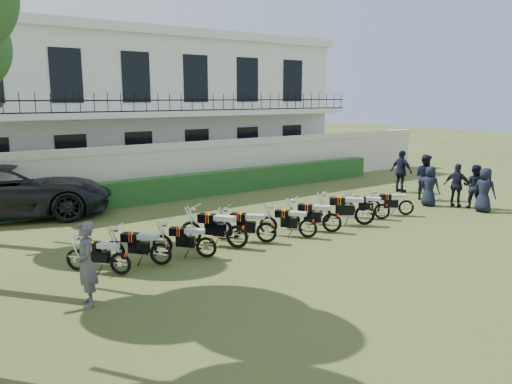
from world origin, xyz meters
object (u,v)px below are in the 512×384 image
at_px(motorcycle_1, 161,248).
at_px(motorcycle_6, 332,218).
at_px(officer_1, 474,186).
at_px(officer_3, 430,186).
at_px(motorcycle_4, 267,227).
at_px(motorcycle_0, 120,258).
at_px(motorcycle_5, 308,224).
at_px(inspector, 86,264).
at_px(motorcycle_2, 206,242).
at_px(motorcycle_8, 382,208).
at_px(officer_5, 401,171).
at_px(officer_2, 457,186).
at_px(officer_4, 425,177).
at_px(motorcycle_3, 237,231).
at_px(motorcycle_9, 406,204).
at_px(motorcycle_7, 365,210).
at_px(suv, 10,191).
at_px(officer_0, 484,190).

bearing_deg(motorcycle_1, motorcycle_6, -47.86).
height_order(officer_1, officer_3, officer_1).
bearing_deg(officer_1, motorcycle_4, 67.91).
relative_size(motorcycle_0, motorcycle_5, 0.92).
height_order(motorcycle_1, inspector, inspector).
relative_size(motorcycle_2, motorcycle_4, 0.92).
bearing_deg(motorcycle_8, officer_5, -3.52).
height_order(officer_2, officer_4, officer_4).
bearing_deg(motorcycle_4, officer_4, -34.81).
bearing_deg(officer_2, inspector, 77.71).
relative_size(motorcycle_3, motorcycle_9, 1.28).
bearing_deg(officer_1, officer_2, 21.05).
distance_m(motorcycle_3, officer_3, 9.32).
xyz_separation_m(motorcycle_6, officer_5, (7.37, 3.18, 0.46)).
distance_m(motorcycle_1, motorcycle_5, 4.71).
distance_m(inspector, officer_3, 14.06).
xyz_separation_m(motorcycle_6, motorcycle_8, (2.63, 0.22, -0.05)).
distance_m(motorcycle_6, officer_3, 5.98).
relative_size(motorcycle_2, motorcycle_6, 0.85).
relative_size(inspector, officer_4, 0.93).
relative_size(officer_3, officer_4, 0.83).
bearing_deg(officer_4, officer_3, 138.26).
distance_m(motorcycle_1, motorcycle_8, 8.37).
bearing_deg(motorcycle_0, officer_5, -28.26).
bearing_deg(motorcycle_7, motorcycle_0, 129.23).
bearing_deg(motorcycle_2, motorcycle_7, -44.67).
bearing_deg(officer_4, motorcycle_4, 101.76).
distance_m(motorcycle_1, officer_1, 12.75).
relative_size(motorcycle_4, suv, 0.21).
distance_m(motorcycle_4, officer_1, 9.39).
bearing_deg(motorcycle_0, motorcycle_8, -39.95).
relative_size(motorcycle_8, officer_4, 0.78).
bearing_deg(motorcycle_7, motorcycle_1, 128.43).
height_order(motorcycle_8, inspector, inspector).
bearing_deg(motorcycle_3, officer_0, -43.79).
relative_size(motorcycle_9, officer_0, 0.83).
height_order(motorcycle_3, motorcycle_8, motorcycle_3).
bearing_deg(motorcycle_9, motorcycle_0, 129.93).
bearing_deg(officer_5, motorcycle_5, 110.95).
bearing_deg(motorcycle_2, motorcycle_8, -42.98).
xyz_separation_m(inspector, officer_4, (14.86, 2.66, 0.06)).
xyz_separation_m(officer_1, officer_3, (-1.04, 1.24, -0.06)).
bearing_deg(motorcycle_7, officer_4, -33.49).
bearing_deg(motorcycle_6, motorcycle_9, -35.89).
relative_size(inspector, officer_2, 1.04).
bearing_deg(officer_5, officer_2, 166.87).
bearing_deg(suv, motorcycle_1, -147.29).
bearing_deg(motorcycle_4, inspector, 151.20).
bearing_deg(officer_2, officer_5, -29.46).
height_order(motorcycle_3, officer_5, officer_5).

